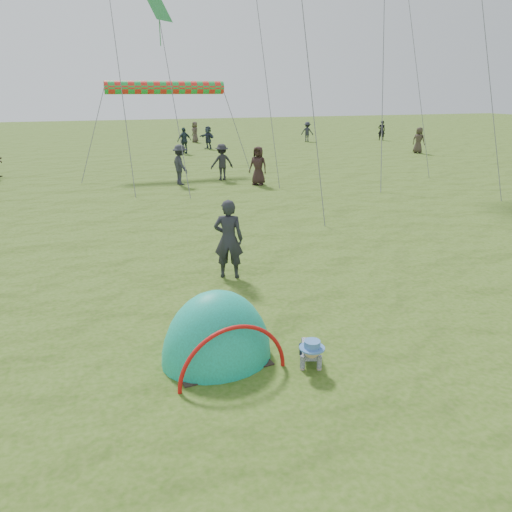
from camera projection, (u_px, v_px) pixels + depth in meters
name	position (u px, v px, depth m)	size (l,w,h in m)	color
ground	(298.00, 380.00, 7.33)	(140.00, 140.00, 0.00)	#2D520F
crawling_toddler	(310.00, 350.00, 7.65)	(0.49, 0.70, 0.54)	black
popup_tent	(217.00, 359.00, 7.92)	(1.77, 1.45, 2.29)	#1B8663
standing_adult	(229.00, 239.00, 11.11)	(0.65, 0.43, 1.79)	#23232A
crowd_person_3	(222.00, 162.00, 23.41)	(1.08, 0.62, 1.68)	black
crowd_person_4	(419.00, 140.00, 33.46)	(0.83, 0.54, 1.70)	#393027
crowd_person_5	(208.00, 138.00, 35.93)	(1.49, 0.47, 1.61)	#293344
crowd_person_9	(180.00, 165.00, 22.20)	(1.15, 0.66, 1.78)	#272930
crowd_person_10	(195.00, 132.00, 40.39)	(0.80, 0.52, 1.64)	#443933
crowd_person_12	(382.00, 130.00, 42.16)	(0.59, 0.39, 1.61)	black
crowd_person_14	(184.00, 141.00, 33.07)	(1.01, 0.42, 1.72)	#273641
crowd_person_15	(307.00, 132.00, 41.09)	(1.02, 0.59, 1.58)	#24252F
crowd_person_16	(258.00, 166.00, 22.19)	(0.83, 0.54, 1.70)	black
rainbow_tube_kite	(166.00, 87.00, 24.75)	(0.64, 0.64, 5.88)	red
diamond_kite_9	(159.00, 8.00, 21.71)	(1.22, 1.22, 0.00)	green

